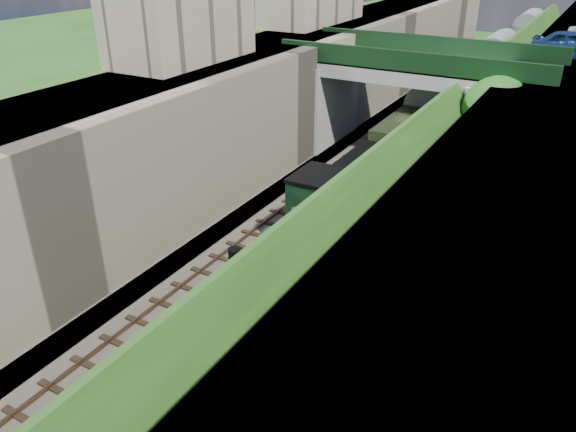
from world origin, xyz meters
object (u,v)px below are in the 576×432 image
(locomotive, at_px, (293,251))
(car_blue, at_px, (576,45))
(tree, at_px, (498,113))
(road_bridge, at_px, (425,97))
(tender, at_px, (365,191))

(locomotive, bearing_deg, car_blue, 71.68)
(tree, distance_m, car_blue, 8.79)
(tree, bearing_deg, road_bridge, 145.55)
(car_blue, xyz_separation_m, locomotive, (-7.22, -21.81, -5.20))
(tree, bearing_deg, car_blue, 72.72)
(road_bridge, distance_m, car_blue, 9.31)
(tree, bearing_deg, tender, -126.43)
(locomotive, bearing_deg, tree, 71.08)
(car_blue, bearing_deg, locomotive, 165.82)
(tree, distance_m, locomotive, 14.79)
(car_blue, height_order, tender, car_blue)
(road_bridge, height_order, tender, road_bridge)
(tree, xyz_separation_m, car_blue, (2.51, 8.06, 2.45))
(tree, height_order, locomotive, tree)
(locomotive, xyz_separation_m, tender, (-0.00, 7.36, -0.27))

